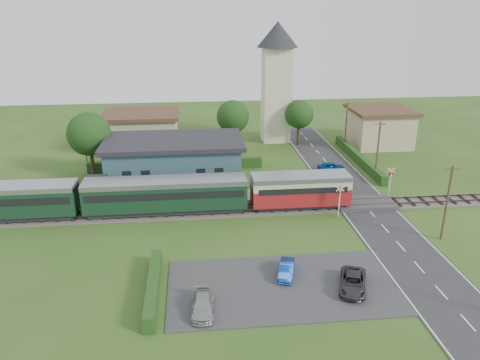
{
  "coord_description": "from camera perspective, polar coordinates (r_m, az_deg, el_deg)",
  "views": [
    {
      "loc": [
        -7.76,
        -41.48,
        19.87
      ],
      "look_at": [
        -2.99,
        4.0,
        2.63
      ],
      "focal_mm": 35.0,
      "sensor_mm": 36.0,
      "label": 1
    }
  ],
  "objects": [
    {
      "name": "tree_a",
      "position": [
        58.63,
        -17.92,
        5.34
      ],
      "size": [
        5.2,
        5.2,
        8.0
      ],
      "color": "#332316",
      "rests_on": "ground"
    },
    {
      "name": "utility_pole_d",
      "position": [
        69.11,
        12.8,
        6.55
      ],
      "size": [
        1.4,
        0.22,
        7.0
      ],
      "color": "#473321",
      "rests_on": "ground"
    },
    {
      "name": "streetlamp_east",
      "position": [
        74.41,
        12.9,
        7.06
      ],
      "size": [
        0.3,
        0.3,
        5.15
      ],
      "color": "#3F3F47",
      "rests_on": "ground"
    },
    {
      "name": "train",
      "position": [
        47.32,
        -12.85,
        -1.84
      ],
      "size": [
        43.2,
        2.9,
        3.4
      ],
      "color": "#232328",
      "rests_on": "ground"
    },
    {
      "name": "hedge_roadside",
      "position": [
        64.48,
        14.23,
        2.61
      ],
      "size": [
        0.8,
        18.0,
        1.2
      ],
      "primitive_type": "cube",
      "color": "#193814",
      "rests_on": "ground"
    },
    {
      "name": "house_west",
      "position": [
        69.02,
        -11.89,
        5.88
      ],
      "size": [
        10.8,
        8.8,
        5.5
      ],
      "color": "tan",
      "rests_on": "ground"
    },
    {
      "name": "car_park",
      "position": [
        36.07,
        5.13,
        -12.78
      ],
      "size": [
        17.0,
        9.0,
        0.08
      ],
      "primitive_type": "cube",
      "color": "#333335",
      "rests_on": "ground"
    },
    {
      "name": "car_park_blue",
      "position": [
        37.06,
        5.69,
        -10.79
      ],
      "size": [
        1.93,
        3.34,
        1.04
      ],
      "primitive_type": "imported",
      "rotation": [
        0.0,
        0.0,
        -0.28
      ],
      "color": "#0D3A94",
      "rests_on": "car_park"
    },
    {
      "name": "streetlamp_west",
      "position": [
        65.31,
        -18.43,
        4.65
      ],
      "size": [
        0.3,
        0.3,
        5.15
      ],
      "color": "#3F3F47",
      "rests_on": "ground"
    },
    {
      "name": "equipment_hut",
      "position": [
        51.11,
        -17.14,
        -1.08
      ],
      "size": [
        2.3,
        2.3,
        2.55
      ],
      "color": "beige",
      "rests_on": "platform"
    },
    {
      "name": "pedestrian_far",
      "position": [
        50.63,
        -16.15,
        -1.57
      ],
      "size": [
        1.06,
        1.16,
        1.94
      ],
      "primitive_type": "imported",
      "rotation": [
        0.0,
        0.0,
        2.0
      ],
      "color": "gray",
      "rests_on": "platform"
    },
    {
      "name": "crossing_deck",
      "position": [
        50.91,
        14.96,
        -2.79
      ],
      "size": [
        6.2,
        3.4,
        0.45
      ],
      "primitive_type": "cube",
      "color": "#333335",
      "rests_on": "ground"
    },
    {
      "name": "tree_c",
      "position": [
        70.0,
        7.24,
        7.93
      ],
      "size": [
        4.2,
        4.2,
        6.78
      ],
      "color": "#332316",
      "rests_on": "ground"
    },
    {
      "name": "car_park_silver",
      "position": [
        33.15,
        -4.58,
        -14.95
      ],
      "size": [
        1.62,
        3.65,
        1.04
      ],
      "primitive_type": "imported",
      "rotation": [
        0.0,
        0.0,
        -0.05
      ],
      "color": "#9B9DA0",
      "rests_on": "car_park"
    },
    {
      "name": "platform",
      "position": [
        50.69,
        -8.06,
        -2.36
      ],
      "size": [
        30.0,
        3.0,
        0.45
      ],
      "primitive_type": "cube",
      "color": "gray",
      "rests_on": "ground"
    },
    {
      "name": "car_on_road",
      "position": [
        60.09,
        11.05,
        1.59
      ],
      "size": [
        3.47,
        1.48,
        1.17
      ],
      "primitive_type": "imported",
      "rotation": [
        0.0,
        0.0,
        1.54
      ],
      "color": "navy",
      "rests_on": "road"
    },
    {
      "name": "road",
      "position": [
        49.29,
        15.73,
        -3.91
      ],
      "size": [
        6.0,
        70.0,
        0.05
      ],
      "primitive_type": "cube",
      "color": "#28282B",
      "rests_on": "ground"
    },
    {
      "name": "ground",
      "position": [
        46.64,
        4.18,
        -4.62
      ],
      "size": [
        120.0,
        120.0,
        0.0
      ],
      "primitive_type": "plane",
      "color": "#2D4C19"
    },
    {
      "name": "house_east",
      "position": [
        73.14,
        16.6,
        6.29
      ],
      "size": [
        8.8,
        8.8,
        5.5
      ],
      "color": "tan",
      "rests_on": "ground"
    },
    {
      "name": "railway_track",
      "position": [
        48.38,
        3.77,
        -3.49
      ],
      "size": [
        76.0,
        3.2,
        0.49
      ],
      "color": "#4C443D",
      "rests_on": "ground"
    },
    {
      "name": "car_park_dark",
      "position": [
        36.26,
        13.6,
        -12.01
      ],
      "size": [
        3.14,
        4.46,
        1.13
      ],
      "primitive_type": "imported",
      "rotation": [
        0.0,
        0.0,
        -0.35
      ],
      "color": "#302F36",
      "rests_on": "car_park"
    },
    {
      "name": "utility_pole_b",
      "position": [
        44.77,
        23.92,
        -2.49
      ],
      "size": [
        1.4,
        0.22,
        7.0
      ],
      "color": "#473321",
      "rests_on": "ground"
    },
    {
      "name": "hedge_station",
      "position": [
        60.18,
        -7.81,
        1.83
      ],
      "size": [
        22.0,
        0.8,
        1.3
      ],
      "primitive_type": "cube",
      "color": "#193814",
      "rests_on": "ground"
    },
    {
      "name": "tree_b",
      "position": [
        66.42,
        -0.87,
        7.73
      ],
      "size": [
        4.6,
        4.6,
        7.34
      ],
      "color": "#332316",
      "rests_on": "ground"
    },
    {
      "name": "hedge_carpark",
      "position": [
        35.37,
        -10.53,
        -12.75
      ],
      "size": [
        0.8,
        9.0,
        1.2
      ],
      "primitive_type": "cube",
      "color": "#193814",
      "rests_on": "ground"
    },
    {
      "name": "church_tower",
      "position": [
        71.3,
        4.48,
        12.82
      ],
      "size": [
        6.0,
        6.0,
        17.6
      ],
      "color": "beige",
      "rests_on": "ground"
    },
    {
      "name": "crossing_signal_near",
      "position": [
        46.92,
        12.06,
        -2.03
      ],
      "size": [
        0.84,
        0.28,
        3.28
      ],
      "color": "silver",
      "rests_on": "ground"
    },
    {
      "name": "station_building",
      "position": [
        55.26,
        -8.02,
        2.34
      ],
      "size": [
        16.0,
        9.0,
        5.3
      ],
      "color": "#365A64",
      "rests_on": "ground"
    },
    {
      "name": "crossing_signal_far",
      "position": [
        53.62,
        17.87,
        0.31
      ],
      "size": [
        0.84,
        0.28,
        3.28
      ],
      "color": "silver",
      "rests_on": "ground"
    },
    {
      "name": "pedestrian_near",
      "position": [
        50.83,
        2.06,
        -0.92
      ],
      "size": [
        0.63,
        0.52,
        1.49
      ],
      "primitive_type": "imported",
      "rotation": [
        0.0,
        0.0,
        2.8
      ],
      "color": "gray",
      "rests_on": "platform"
    },
    {
      "name": "utility_pole_c",
      "position": [
        58.28,
        16.44,
        3.61
      ],
      "size": [
        1.4,
        0.22,
        7.0
      ],
      "color": "#473321",
      "rests_on": "ground"
    }
  ]
}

